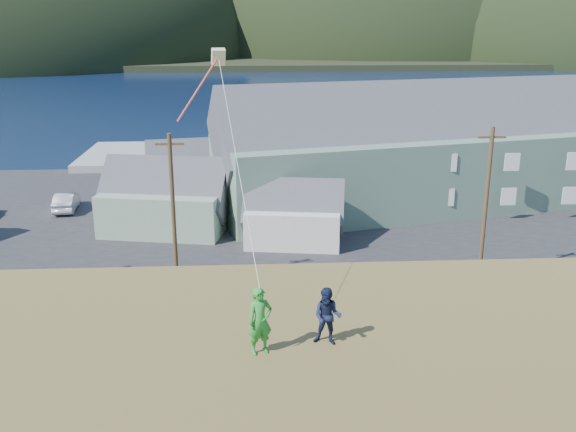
{
  "coord_description": "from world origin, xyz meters",
  "views": [
    {
      "loc": [
        0.19,
        -33.9,
        15.55
      ],
      "look_at": [
        1.48,
        -11.89,
        8.8
      ],
      "focal_mm": 40.0,
      "sensor_mm": 36.0,
      "label": 1
    }
  ],
  "objects_px": {
    "kite_flyer_green": "(260,321)",
    "kite_flyer_navy": "(328,316)",
    "wharf": "(198,156)",
    "shed_palegreen_far": "(201,170)",
    "shed_palegreen_near": "(165,199)",
    "lodge": "(431,149)",
    "shed_white": "(294,214)"
  },
  "relations": [
    {
      "from": "wharf",
      "to": "shed_palegreen_near",
      "type": "xyz_separation_m",
      "value": [
        -0.35,
        -26.61,
        2.15
      ]
    },
    {
      "from": "shed_palegreen_near",
      "to": "shed_palegreen_far",
      "type": "relative_size",
      "value": 1.0
    },
    {
      "from": "lodge",
      "to": "kite_flyer_green",
      "type": "xyz_separation_m",
      "value": [
        -15.23,
        -38.27,
        3.12
      ]
    },
    {
      "from": "kite_flyer_green",
      "to": "wharf",
      "type": "bearing_deg",
      "value": 73.36
    },
    {
      "from": "wharf",
      "to": "kite_flyer_navy",
      "type": "height_order",
      "value": "kite_flyer_navy"
    },
    {
      "from": "lodge",
      "to": "kite_flyer_green",
      "type": "distance_m",
      "value": 41.31
    },
    {
      "from": "kite_flyer_green",
      "to": "kite_flyer_navy",
      "type": "height_order",
      "value": "kite_flyer_green"
    },
    {
      "from": "kite_flyer_green",
      "to": "kite_flyer_navy",
      "type": "distance_m",
      "value": 1.85
    },
    {
      "from": "shed_palegreen_far",
      "to": "kite_flyer_green",
      "type": "height_order",
      "value": "kite_flyer_green"
    },
    {
      "from": "wharf",
      "to": "shed_palegreen_far",
      "type": "height_order",
      "value": "shed_palegreen_far"
    },
    {
      "from": "shed_palegreen_near",
      "to": "shed_white",
      "type": "distance_m",
      "value": 10.13
    },
    {
      "from": "wharf",
      "to": "kite_flyer_navy",
      "type": "xyz_separation_m",
      "value": [
        8.15,
        -58.46,
        7.55
      ]
    },
    {
      "from": "kite_flyer_navy",
      "to": "lodge",
      "type": "bearing_deg",
      "value": 87.9
    },
    {
      "from": "wharf",
      "to": "lodge",
      "type": "height_order",
      "value": "lodge"
    },
    {
      "from": "shed_palegreen_near",
      "to": "kite_flyer_green",
      "type": "xyz_separation_m",
      "value": [
        6.7,
        -32.24,
        5.52
      ]
    },
    {
      "from": "shed_palegreen_far",
      "to": "kite_flyer_navy",
      "type": "height_order",
      "value": "kite_flyer_navy"
    },
    {
      "from": "lodge",
      "to": "kite_flyer_navy",
      "type": "relative_size",
      "value": 24.0
    },
    {
      "from": "shed_palegreen_near",
      "to": "kite_flyer_navy",
      "type": "height_order",
      "value": "kite_flyer_navy"
    },
    {
      "from": "wharf",
      "to": "shed_white",
      "type": "bearing_deg",
      "value": -72.97
    },
    {
      "from": "shed_white",
      "to": "shed_palegreen_far",
      "type": "height_order",
      "value": "shed_palegreen_far"
    },
    {
      "from": "lodge",
      "to": "shed_palegreen_near",
      "type": "height_order",
      "value": "lodge"
    },
    {
      "from": "lodge",
      "to": "shed_palegreen_near",
      "type": "relative_size",
      "value": 3.68
    },
    {
      "from": "wharf",
      "to": "lodge",
      "type": "xyz_separation_m",
      "value": [
        21.58,
        -20.59,
        4.54
      ]
    },
    {
      "from": "shed_white",
      "to": "kite_flyer_navy",
      "type": "relative_size",
      "value": 4.87
    },
    {
      "from": "kite_flyer_navy",
      "to": "kite_flyer_green",
      "type": "bearing_deg",
      "value": -150.04
    },
    {
      "from": "shed_white",
      "to": "wharf",
      "type": "bearing_deg",
      "value": 115.8
    },
    {
      "from": "shed_white",
      "to": "shed_palegreen_near",
      "type": "bearing_deg",
      "value": 169.2
    },
    {
      "from": "shed_palegreen_far",
      "to": "kite_flyer_green",
      "type": "distance_m",
      "value": 42.96
    },
    {
      "from": "lodge",
      "to": "shed_palegreen_near",
      "type": "bearing_deg",
      "value": -178.37
    },
    {
      "from": "shed_white",
      "to": "shed_palegreen_far",
      "type": "distance_m",
      "value": 15.47
    },
    {
      "from": "wharf",
      "to": "shed_palegreen_far",
      "type": "relative_size",
      "value": 2.49
    },
    {
      "from": "wharf",
      "to": "kite_flyer_green",
      "type": "xyz_separation_m",
      "value": [
        6.35,
        -58.86,
        7.66
      ]
    }
  ]
}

